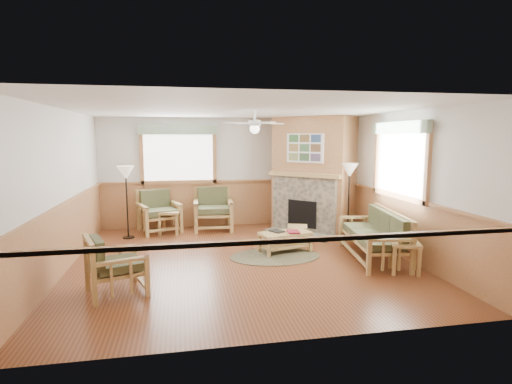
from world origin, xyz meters
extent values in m
cube|color=brown|center=(0.00, 0.00, -0.01)|extent=(6.00, 6.00, 0.01)
cube|color=white|center=(0.00, 0.00, 2.70)|extent=(6.00, 6.00, 0.01)
cube|color=silver|center=(0.00, 3.00, 1.35)|extent=(6.00, 0.02, 2.70)
cube|color=silver|center=(0.00, -3.00, 1.35)|extent=(6.00, 0.02, 2.70)
cube|color=silver|center=(-3.00, 0.00, 1.35)|extent=(0.02, 6.00, 2.70)
cube|color=silver|center=(3.00, 0.00, 1.35)|extent=(0.02, 6.00, 2.70)
cylinder|color=#4C462E|center=(0.65, 0.09, 0.01)|extent=(1.90, 1.90, 0.01)
cube|color=maroon|center=(1.06, 0.31, 0.42)|extent=(0.24, 0.32, 0.03)
cube|color=black|center=(0.76, 0.43, 0.42)|extent=(0.31, 0.33, 0.03)
camera|label=1|loc=(-1.04, -6.99, 2.22)|focal=28.00mm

